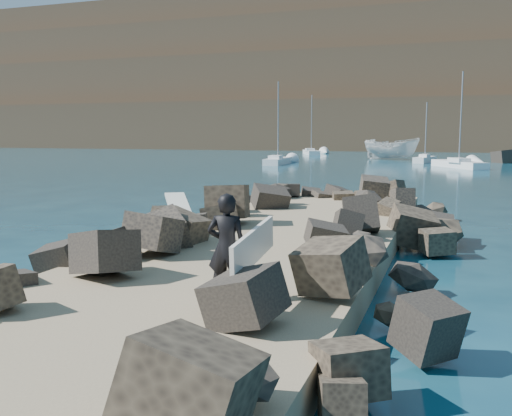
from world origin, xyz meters
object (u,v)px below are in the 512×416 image
(surfer_with_board, at_px, (231,247))
(boat_imported, at_px, (391,149))
(surfboard_resting, at_px, (179,210))
(sailboat_a, at_px, (278,161))

(surfer_with_board, bearing_deg, boat_imported, 93.81)
(surfboard_resting, bearing_deg, boat_imported, 56.73)
(surfer_with_board, xyz_separation_m, sailboat_a, (-14.58, 49.97, -1.13))
(surfboard_resting, relative_size, boat_imported, 0.34)
(boat_imported, distance_m, surfer_with_board, 65.75)
(surfer_with_board, height_order, sailboat_a, sailboat_a)
(surfer_with_board, relative_size, sailboat_a, 0.24)
(boat_imported, height_order, surfer_with_board, boat_imported)
(surfboard_resting, bearing_deg, sailboat_a, 69.99)
(boat_imported, distance_m, sailboat_a, 18.70)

